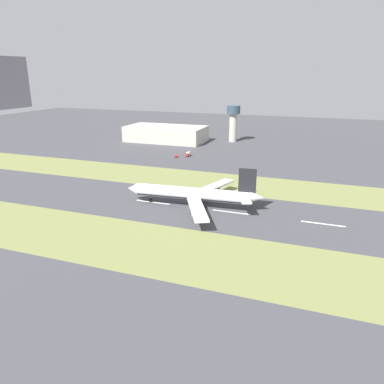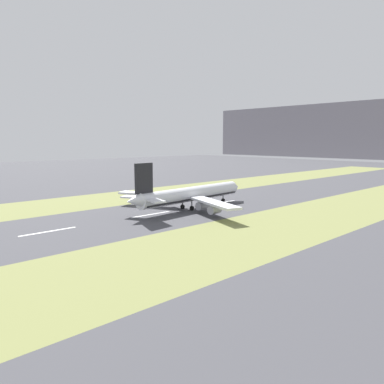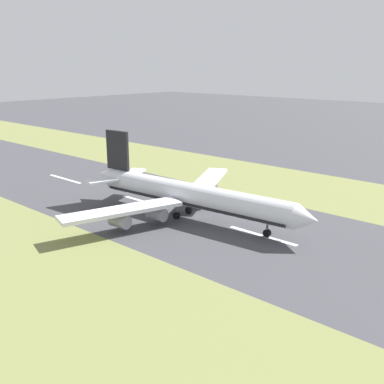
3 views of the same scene
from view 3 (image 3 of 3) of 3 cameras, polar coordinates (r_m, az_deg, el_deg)
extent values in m
plane|color=#424247|center=(115.98, 0.50, -3.13)|extent=(800.00, 800.00, 0.00)
cube|color=olive|center=(151.36, 11.79, 1.07)|extent=(40.00, 600.00, 0.01)
cube|color=olive|center=(89.67, -19.10, -9.96)|extent=(40.00, 600.00, 0.01)
cube|color=silver|center=(160.16, -15.82, 1.61)|extent=(1.20, 18.00, 0.01)
cube|color=silver|center=(129.22, -6.12, -1.22)|extent=(1.20, 18.00, 0.01)
cube|color=silver|center=(104.61, 8.90, -5.48)|extent=(1.20, 18.00, 0.01)
cylinder|color=silver|center=(112.71, 0.00, -0.39)|extent=(10.77, 56.31, 6.00)
cone|color=silver|center=(98.41, 14.40, -3.35)|extent=(6.29, 5.49, 5.88)
cone|color=silver|center=(132.77, -10.79, 2.18)|extent=(5.60, 6.41, 5.10)
cube|color=black|center=(113.18, 0.00, -1.19)|extent=(10.28, 54.05, 0.70)
cube|color=silver|center=(130.73, 2.05, 1.48)|extent=(28.58, 18.48, 0.90)
cube|color=silver|center=(104.97, -8.92, -2.34)|extent=(29.48, 14.26, 0.90)
cylinder|color=#93939E|center=(122.89, 1.02, -0.64)|extent=(3.60, 5.06, 3.20)
cylinder|color=#93939E|center=(131.90, 2.07, 0.51)|extent=(3.60, 5.06, 3.20)
cylinder|color=#93939E|center=(109.45, -4.51, -2.78)|extent=(3.60, 5.06, 3.20)
cylinder|color=#93939E|center=(105.62, -9.16, -3.64)|extent=(3.60, 5.06, 3.20)
cube|color=black|center=(127.61, -9.44, 5.24)|extent=(1.48, 8.04, 11.00)
cube|color=silver|center=(132.92, -7.59, 2.43)|extent=(10.92, 7.95, 0.60)
cube|color=silver|center=(125.54, -11.08, 1.48)|extent=(10.74, 6.55, 0.60)
cylinder|color=#59595E|center=(103.18, 9.54, -4.34)|extent=(0.50, 0.50, 3.20)
cylinder|color=black|center=(103.74, 9.50, -5.17)|extent=(1.05, 1.87, 1.80)
cylinder|color=#59595E|center=(117.50, -0.41, -1.60)|extent=(0.50, 0.50, 3.20)
cylinder|color=black|center=(117.98, -0.41, -2.34)|extent=(1.05, 1.87, 1.80)
cylinder|color=#59595E|center=(113.59, -2.00, -2.22)|extent=(0.50, 0.50, 3.20)
cylinder|color=black|center=(114.10, -1.99, -2.99)|extent=(1.05, 1.87, 1.80)
camera|label=1|loc=(273.94, 13.96, 20.43)|focal=35.00mm
camera|label=2|loc=(179.86, -58.76, 5.32)|focal=35.00mm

